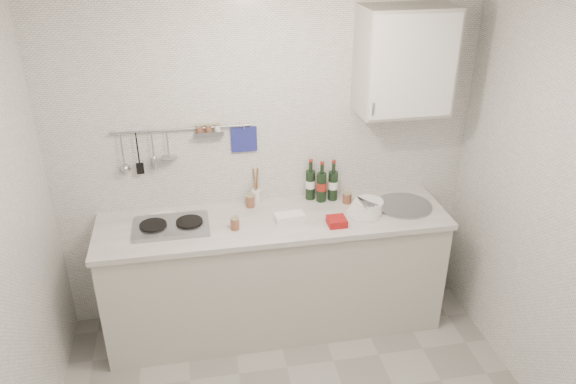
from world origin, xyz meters
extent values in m
plane|color=silver|center=(0.00, 0.00, 2.50)|extent=(3.00, 3.00, 0.00)
cube|color=silver|center=(0.00, 1.40, 1.25)|extent=(3.00, 0.02, 2.50)
cube|color=#B4B1A6|center=(0.00, 1.10, 0.44)|extent=(2.40, 0.60, 0.88)
cube|color=silver|center=(0.00, 1.10, 0.90)|extent=(2.44, 0.64, 0.04)
cube|color=black|center=(0.00, 1.12, 0.05)|extent=(2.34, 0.52, 0.10)
cube|color=#93969B|center=(-0.70, 1.10, 0.94)|extent=(0.50, 0.32, 0.03)
cylinder|color=black|center=(-0.82, 1.10, 0.96)|extent=(0.18, 0.18, 0.01)
cylinder|color=black|center=(-0.58, 1.10, 0.96)|extent=(0.18, 0.18, 0.01)
cylinder|color=#93969B|center=(0.95, 1.10, 0.93)|extent=(0.40, 0.40, 0.02)
cylinder|color=#93969B|center=(0.95, 1.10, 0.87)|extent=(0.34, 0.34, 0.10)
cylinder|color=#93969B|center=(-0.58, 1.37, 1.52)|extent=(0.95, 0.02, 0.02)
cube|color=navy|center=(-0.16, 1.39, 1.41)|extent=(0.18, 0.02, 0.18)
cube|color=#B4B1A6|center=(0.90, 1.22, 1.95)|extent=(0.60, 0.35, 0.70)
cube|color=white|center=(0.90, 1.04, 1.95)|extent=(0.56, 0.01, 0.66)
cylinder|color=#93969B|center=(0.64, 1.03, 1.70)|extent=(0.01, 0.01, 0.08)
cylinder|color=#476CA2|center=(-0.76, 1.14, 0.93)|extent=(0.32, 0.32, 0.01)
cylinder|color=#476CA2|center=(-0.75, 1.15, 0.94)|extent=(0.31, 0.31, 0.01)
cylinder|color=white|center=(0.63, 1.04, 0.93)|extent=(0.24, 0.24, 0.01)
cylinder|color=white|center=(0.64, 1.05, 0.94)|extent=(0.24, 0.24, 0.01)
cylinder|color=white|center=(0.65, 1.05, 0.95)|extent=(0.23, 0.23, 0.01)
cylinder|color=white|center=(0.65, 1.06, 0.97)|extent=(0.23, 0.23, 0.01)
cylinder|color=white|center=(0.66, 1.06, 0.98)|extent=(0.22, 0.22, 0.01)
cylinder|color=white|center=(0.66, 1.06, 0.99)|extent=(0.21, 0.21, 0.01)
cylinder|color=white|center=(0.67, 1.07, 1.00)|extent=(0.21, 0.21, 0.01)
cube|color=white|center=(0.10, 1.04, 0.95)|extent=(0.21, 0.12, 0.06)
cube|color=#B51418|center=(0.40, 0.94, 0.95)|extent=(0.13, 0.13, 0.05)
cylinder|color=white|center=(-0.09, 1.35, 0.97)|extent=(0.07, 0.07, 0.11)
cylinder|color=brown|center=(-0.08, 1.35, 1.10)|extent=(0.02, 0.05, 0.21)
cylinder|color=brown|center=(-0.10, 1.35, 1.10)|extent=(0.03, 0.04, 0.19)
cylinder|color=brown|center=(-0.14, 1.31, 0.96)|extent=(0.06, 0.06, 0.09)
cylinder|color=tan|center=(-0.14, 1.31, 1.01)|extent=(0.07, 0.07, 0.01)
cylinder|color=brown|center=(0.56, 1.23, 0.96)|extent=(0.06, 0.06, 0.07)
cylinder|color=tan|center=(0.56, 1.23, 1.00)|extent=(0.07, 0.07, 0.01)
cylinder|color=brown|center=(0.62, 1.17, 0.95)|extent=(0.05, 0.05, 0.05)
cylinder|color=tan|center=(0.62, 1.17, 0.98)|extent=(0.06, 0.06, 0.01)
cylinder|color=brown|center=(-0.28, 1.01, 0.96)|extent=(0.06, 0.06, 0.08)
cylinder|color=tan|center=(-0.28, 1.01, 1.01)|extent=(0.06, 0.06, 0.01)
camera|label=1|loc=(-0.53, -2.24, 2.86)|focal=35.00mm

